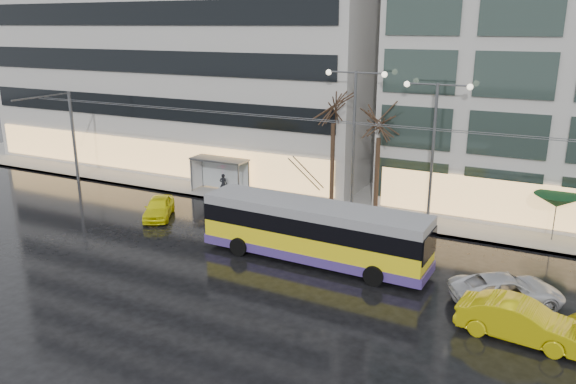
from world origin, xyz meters
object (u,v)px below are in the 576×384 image
Objects in this scene: bus_shelter at (217,167)px; taxi_a at (159,207)px; street_lamp_near at (354,122)px; trolleybus at (313,234)px.

bus_shelter is 1.07× the size of taxi_a.
bus_shelter reaches higher than taxi_a.
street_lamp_near is 2.29× the size of taxi_a.
bus_shelter is 6.39m from taxi_a.
trolleybus reaches higher than bus_shelter.
street_lamp_near reaches higher than bus_shelter.
street_lamp_near reaches higher than taxi_a.
street_lamp_near is (10.38, 0.11, 4.03)m from bus_shelter.
bus_shelter is at bearing 144.28° from trolleybus.
trolleybus is 3.09× the size of taxi_a.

